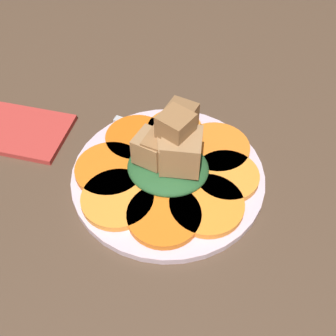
# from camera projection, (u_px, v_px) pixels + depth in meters

# --- Properties ---
(table_slab) EXTENTS (1.20, 1.20, 0.02)m
(table_slab) POSITION_uv_depth(u_px,v_px,m) (168.00, 183.00, 0.57)
(table_slab) COLOR #4C3828
(table_slab) RESTS_ON ground
(plate) EXTENTS (0.25, 0.25, 0.01)m
(plate) POSITION_uv_depth(u_px,v_px,m) (168.00, 176.00, 0.55)
(plate) COLOR silver
(plate) RESTS_ON table_slab
(carrot_slice_0) EXTENTS (0.09, 0.09, 0.01)m
(carrot_slice_0) POSITION_uv_depth(u_px,v_px,m) (216.00, 148.00, 0.57)
(carrot_slice_0) COLOR orange
(carrot_slice_0) RESTS_ON plate
(carrot_slice_1) EXTENTS (0.08, 0.08, 0.01)m
(carrot_slice_1) POSITION_uv_depth(u_px,v_px,m) (175.00, 130.00, 0.60)
(carrot_slice_1) COLOR orange
(carrot_slice_1) RESTS_ON plate
(carrot_slice_2) EXTENTS (0.09, 0.09, 0.01)m
(carrot_slice_2) POSITION_uv_depth(u_px,v_px,m) (137.00, 138.00, 0.59)
(carrot_slice_2) COLOR #D56013
(carrot_slice_2) RESTS_ON plate
(carrot_slice_3) EXTENTS (0.09, 0.09, 0.01)m
(carrot_slice_3) POSITION_uv_depth(u_px,v_px,m) (110.00, 169.00, 0.55)
(carrot_slice_3) COLOR orange
(carrot_slice_3) RESTS_ON plate
(carrot_slice_4) EXTENTS (0.09, 0.09, 0.01)m
(carrot_slice_4) POSITION_uv_depth(u_px,v_px,m) (118.00, 199.00, 0.52)
(carrot_slice_4) COLOR orange
(carrot_slice_4) RESTS_ON plate
(carrot_slice_5) EXTENTS (0.09, 0.09, 0.01)m
(carrot_slice_5) POSITION_uv_depth(u_px,v_px,m) (164.00, 215.00, 0.50)
(carrot_slice_5) COLOR orange
(carrot_slice_5) RESTS_ON plate
(carrot_slice_6) EXTENTS (0.09, 0.09, 0.01)m
(carrot_slice_6) POSITION_uv_depth(u_px,v_px,m) (207.00, 205.00, 0.51)
(carrot_slice_6) COLOR orange
(carrot_slice_6) RESTS_ON plate
(carrot_slice_7) EXTENTS (0.08, 0.08, 0.01)m
(carrot_slice_7) POSITION_uv_depth(u_px,v_px,m) (227.00, 176.00, 0.54)
(carrot_slice_7) COLOR orange
(carrot_slice_7) RESTS_ON plate
(center_pile) EXTENTS (0.11, 0.10, 0.10)m
(center_pile) POSITION_uv_depth(u_px,v_px,m) (171.00, 152.00, 0.52)
(center_pile) COLOR #235128
(center_pile) RESTS_ON plate
(fork) EXTENTS (0.17, 0.05, 0.00)m
(fork) POSITION_uv_depth(u_px,v_px,m) (171.00, 136.00, 0.59)
(fork) COLOR #B2B2B7
(fork) RESTS_ON plate
(napkin) EXTENTS (0.16, 0.10, 0.01)m
(napkin) POSITION_uv_depth(u_px,v_px,m) (13.00, 130.00, 0.61)
(napkin) COLOR #B2332D
(napkin) RESTS_ON table_slab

